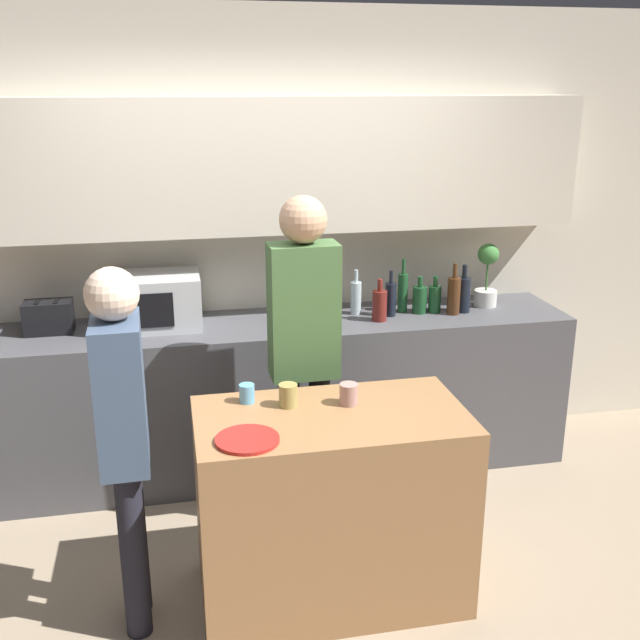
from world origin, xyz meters
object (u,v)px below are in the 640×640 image
(microwave, at_px, (154,301))
(bottle_5, at_px, (435,298))
(potted_plant, at_px, (487,275))
(cup_0, at_px, (288,395))
(cup_2, at_px, (349,394))
(bottle_0, at_px, (356,297))
(bottle_4, at_px, (420,299))
(bottle_2, at_px, (391,299))
(person_center, at_px, (123,424))
(bottle_1, at_px, (380,305))
(person_left, at_px, (304,337))
(toaster, at_px, (49,317))
(bottle_6, at_px, (454,295))
(bottle_7, at_px, (463,294))
(plate_on_island, at_px, (247,440))
(bottle_3, at_px, (403,292))
(cup_1, at_px, (247,393))

(microwave, xyz_separation_m, bottle_5, (1.66, -0.06, -0.06))
(potted_plant, xyz_separation_m, cup_0, (-1.44, -1.18, -0.18))
(cup_2, bearing_deg, bottle_0, 74.35)
(microwave, height_order, bottle_4, microwave)
(bottle_2, xyz_separation_m, bottle_5, (0.28, 0.02, -0.02))
(bottle_2, bearing_deg, person_center, -140.42)
(bottle_5, bearing_deg, bottle_2, -176.40)
(bottle_1, xyz_separation_m, person_left, (-0.55, -0.56, 0.03))
(toaster, bearing_deg, bottle_0, -0.00)
(bottle_0, xyz_separation_m, bottle_6, (0.57, -0.12, 0.02))
(cup_0, height_order, cup_2, cup_0)
(microwave, distance_m, bottle_2, 1.38)
(bottle_7, distance_m, cup_0, 1.66)
(bottle_0, bearing_deg, potted_plant, 0.01)
(plate_on_island, height_order, person_center, person_center)
(microwave, height_order, person_left, person_left)
(bottle_1, relative_size, person_left, 0.14)
(cup_2, bearing_deg, bottle_2, 64.81)
(bottle_7, xyz_separation_m, person_center, (-1.96, -1.23, -0.10))
(toaster, height_order, bottle_2, bottle_2)
(potted_plant, bearing_deg, cup_2, -134.06)
(potted_plant, xyz_separation_m, bottle_6, (-0.26, -0.12, -0.08))
(bottle_4, bearing_deg, toaster, 178.41)
(bottle_1, height_order, bottle_4, bottle_1)
(bottle_5, height_order, bottle_6, bottle_6)
(bottle_2, distance_m, bottle_3, 0.12)
(bottle_2, distance_m, bottle_7, 0.46)
(bottle_3, bearing_deg, bottle_2, -145.38)
(bottle_7, height_order, person_center, person_center)
(bottle_7, relative_size, cup_1, 3.47)
(bottle_4, height_order, cup_2, bottle_4)
(bottle_7, distance_m, cup_2, 1.50)
(potted_plant, distance_m, bottle_1, 0.76)
(bottle_5, bearing_deg, bottle_3, 165.49)
(bottle_4, relative_size, plate_on_island, 0.87)
(cup_0, bearing_deg, bottle_6, 41.82)
(cup_0, xyz_separation_m, person_center, (-0.70, -0.14, -0.01))
(bottle_6, xyz_separation_m, plate_on_island, (-1.40, -1.36, -0.14))
(bottle_3, bearing_deg, bottle_0, 176.77)
(bottle_4, xyz_separation_m, cup_0, (-0.99, -1.12, -0.07))
(bottle_1, distance_m, bottle_5, 0.39)
(microwave, bearing_deg, bottle_7, -2.83)
(cup_0, xyz_separation_m, person_left, (0.16, 0.46, 0.11))
(microwave, relative_size, cup_0, 5.06)
(bottle_3, height_order, bottle_7, bottle_3)
(bottle_1, xyz_separation_m, cup_2, (-0.44, -1.05, -0.08))
(potted_plant, xyz_separation_m, bottle_5, (-0.36, -0.06, -0.11))
(bottle_0, distance_m, bottle_1, 0.19)
(microwave, distance_m, bottle_7, 1.84)
(bottle_2, distance_m, person_center, 1.95)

